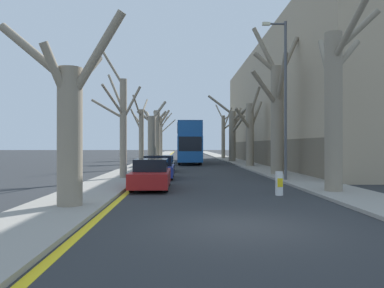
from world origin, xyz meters
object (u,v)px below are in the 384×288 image
object	(u,v)px
street_tree_left_3	(152,135)
parked_car_2	(163,164)
street_tree_right_1	(277,110)
street_tree_right_2	(250,131)
traffic_bollard	(279,183)
street_tree_right_3	(233,132)
street_tree_right_4	(224,133)
street_tree_right_0	(335,102)
street_tree_left_0	(70,122)
parked_car_0	(151,175)
street_tree_left_5	(162,135)
parked_car_1	(158,168)
lamp_post	(284,93)
double_decker_bus	(189,141)
street_tree_left_4	(157,132)
street_tree_left_2	(141,133)
street_tree_left_1	(122,122)

from	to	relation	value
street_tree_left_3	parked_car_2	world-z (taller)	street_tree_left_3
street_tree_right_1	street_tree_right_2	world-z (taller)	street_tree_right_1
parked_car_2	traffic_bollard	distance (m)	15.03
street_tree_right_3	street_tree_right_2	bearing A→B (deg)	-89.23
street_tree_right_4	parked_car_2	distance (m)	28.68
street_tree_right_0	street_tree_right_3	xyz separation A→B (m)	(-0.21, 30.19, -0.16)
street_tree_right_4	traffic_bollard	bearing A→B (deg)	-93.40
street_tree_right_0	traffic_bollard	xyz separation A→B (m)	(-2.52, -0.49, -3.40)
street_tree_left_0	parked_car_0	size ratio (longest dim) A/B	1.45
street_tree_right_4	street_tree_left_5	bearing A→B (deg)	148.39
street_tree_right_4	parked_car_1	world-z (taller)	street_tree_right_4
street_tree_left_5	parked_car_0	world-z (taller)	street_tree_left_5
street_tree_right_1	street_tree_right_2	bearing A→B (deg)	89.82
street_tree_right_3	parked_car_1	size ratio (longest dim) A/B	2.09
parked_car_0	lamp_post	distance (m)	8.99
street_tree_left_0	lamp_post	world-z (taller)	lamp_post
street_tree_left_5	double_decker_bus	bearing A→B (deg)	-78.23
street_tree_right_3	street_tree_left_0	bearing A→B (deg)	-106.37
lamp_post	double_decker_bus	bearing A→B (deg)	102.74
street_tree_left_3	street_tree_right_4	xyz separation A→B (m)	(9.88, 13.69, 0.66)
street_tree_left_4	street_tree_right_2	size ratio (longest dim) A/B	0.97
street_tree_left_0	street_tree_right_2	bearing A→B (deg)	66.29
street_tree_right_0	street_tree_right_2	world-z (taller)	street_tree_right_0
street_tree_right_2	lamp_post	world-z (taller)	lamp_post
street_tree_left_0	parked_car_0	bearing A→B (deg)	68.90
street_tree_left_2	street_tree_right_0	bearing A→B (deg)	-59.68
street_tree_left_1	parked_car_0	xyz separation A→B (m)	(2.13, -4.66, -2.79)
street_tree_left_1	parked_car_0	bearing A→B (deg)	-65.45
double_decker_bus	traffic_bollard	xyz separation A→B (m)	(3.15, -27.43, -2.09)
street_tree_left_1	street_tree_right_2	world-z (taller)	street_tree_left_1
parked_car_1	lamp_post	xyz separation A→B (m)	(7.22, -2.31, 4.33)
street_tree_right_2	street_tree_right_3	size ratio (longest dim) A/B	0.90
street_tree_left_4	street_tree_right_0	distance (m)	38.88
street_tree_left_4	double_decker_bus	bearing A→B (deg)	-67.71
street_tree_left_2	traffic_bollard	size ratio (longest dim) A/B	6.60
street_tree_left_4	parked_car_2	bearing A→B (deg)	-85.11
street_tree_left_0	street_tree_right_2	size ratio (longest dim) A/B	0.84
street_tree_right_0	street_tree_right_1	bearing A→B (deg)	90.59
street_tree_left_3	street_tree_left_4	xyz separation A→B (m)	(-0.08, 10.36, 0.65)
double_decker_bus	parked_car_0	world-z (taller)	double_decker_bus
street_tree_left_2	street_tree_left_3	xyz separation A→B (m)	(0.16, 9.93, 0.11)
street_tree_right_4	street_tree_right_3	bearing A→B (deg)	-90.80
street_tree_right_3	double_decker_bus	size ratio (longest dim) A/B	0.69
street_tree_left_3	double_decker_bus	distance (m)	4.33
street_tree_right_1	street_tree_right_4	bearing A→B (deg)	89.93
street_tree_left_5	street_tree_right_1	distance (m)	38.77
street_tree_right_1	traffic_bollard	xyz separation A→B (m)	(-2.42, -9.87, -3.96)
street_tree_right_4	double_decker_bus	bearing A→B (deg)	-111.91
street_tree_left_1	street_tree_right_1	world-z (taller)	street_tree_right_1
street_tree_left_2	parked_car_0	world-z (taller)	street_tree_left_2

